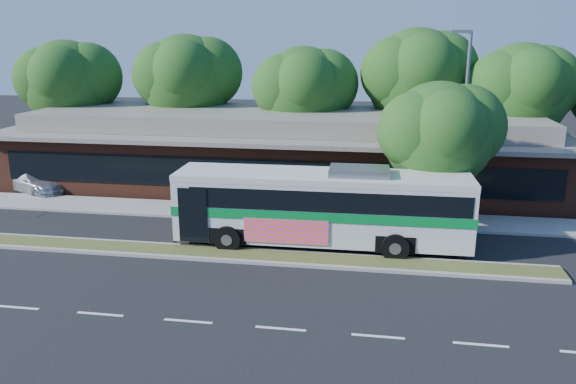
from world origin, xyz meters
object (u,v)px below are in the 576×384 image
object	(u,v)px
lamp_post	(463,125)
sedan	(33,181)
sidewalk_tree	(446,133)
transit_bus	(323,202)

from	to	relation	value
lamp_post	sedan	bearing A→B (deg)	173.93
lamp_post	sidewalk_tree	xyz separation A→B (m)	(-0.75, -0.37, -0.35)
lamp_post	transit_bus	bearing A→B (deg)	-149.42
transit_bus	sidewalk_tree	xyz separation A→B (m)	(5.26, 3.18, 2.59)
lamp_post	sedan	xyz separation A→B (m)	(-23.56, 2.50, -4.24)
lamp_post	transit_bus	world-z (taller)	lamp_post
lamp_post	sidewalk_tree	size ratio (longest dim) A/B	1.31
sidewalk_tree	transit_bus	bearing A→B (deg)	-148.82
sedan	transit_bus	bearing A→B (deg)	-86.15
transit_bus	sidewalk_tree	distance (m)	6.67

